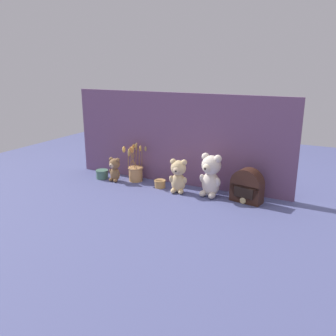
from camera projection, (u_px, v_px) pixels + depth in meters
ground_plane at (167, 190)px, 2.55m from camera, size 4.00×4.00×0.00m
backdrop_wall at (177, 139)px, 2.60m from camera, size 1.71×0.02×0.68m
teddy_bear_large at (211, 174)px, 2.39m from camera, size 0.17×0.15×0.30m
teddy_bear_medium at (178, 175)px, 2.47m from camera, size 0.13×0.12×0.24m
teddy_bear_small at (115, 169)px, 2.72m from camera, size 0.10×0.09×0.19m
flower_vase at (135, 170)px, 2.73m from camera, size 0.18×0.17×0.29m
vintage_radio at (247, 187)px, 2.31m from camera, size 0.22×0.13×0.23m
decorative_tin_tall at (102, 174)px, 2.80m from camera, size 0.10×0.10×0.07m
decorative_tin_short at (160, 184)px, 2.59m from camera, size 0.08×0.08×0.06m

